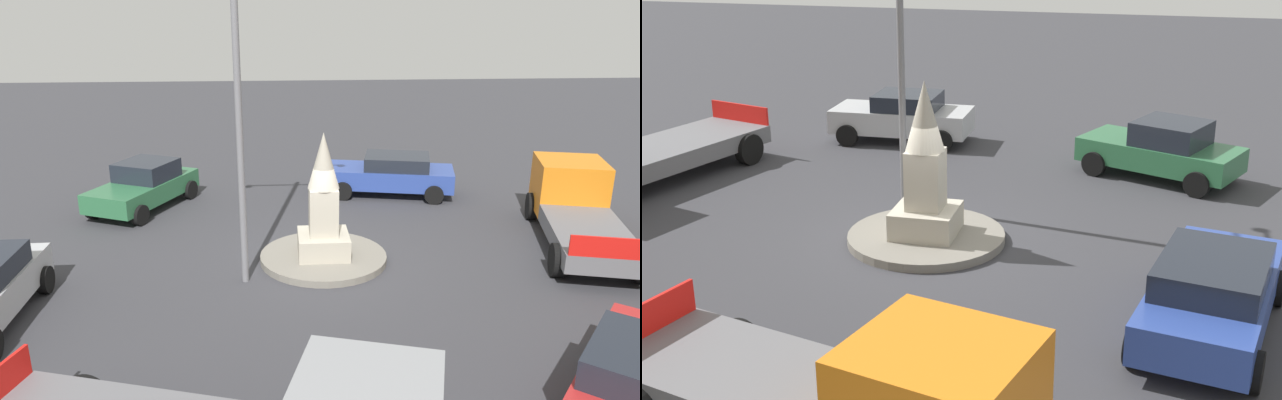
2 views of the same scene
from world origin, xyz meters
The scene contains 7 objects.
ground_plane centered at (0.00, 0.00, 0.00)m, with size 80.00×80.00×0.00m, color #38383D.
traffic_island centered at (0.00, 0.00, 0.09)m, with size 3.30×3.30×0.18m, color gray.
monument centered at (0.00, 0.00, 1.50)m, with size 1.31×1.31×3.23m.
streetlamp centered at (-1.97, -1.08, 5.36)m, with size 3.78×0.28×8.89m.
car_green_waiting centered at (-5.54, 4.74, 0.76)m, with size 3.25×4.37×1.53m.
car_blue_parked_left centered at (2.81, 5.60, 0.76)m, with size 4.68×2.73×1.43m.
truck_orange_far_side centered at (7.31, 1.20, 0.96)m, with size 3.39×6.14×1.99m.
Camera 1 is at (-1.10, -14.30, 6.34)m, focal length 33.39 mm.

